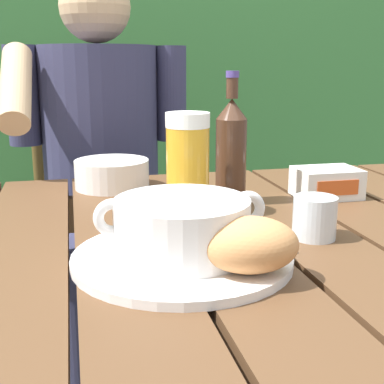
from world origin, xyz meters
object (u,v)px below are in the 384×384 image
at_px(butter_tub, 327,183).
at_px(soup_bowl, 182,225).
at_px(person_eating, 101,161).
at_px(serving_plate, 182,258).
at_px(beer_bottle, 231,149).
at_px(beer_glass, 188,164).
at_px(table_knife, 271,236).
at_px(water_glass_small, 315,218).
at_px(chair_near_diner, 102,231).
at_px(diner_bowl, 112,174).
at_px(bread_roll, 249,245).

bearing_deg(butter_tub, soup_bowl, -141.80).
bearing_deg(soup_bowl, person_eating, 94.21).
bearing_deg(butter_tub, serving_plate, -141.80).
xyz_separation_m(beer_bottle, butter_tub, (0.20, -0.00, -0.07)).
bearing_deg(beer_glass, table_knife, -59.70).
distance_m(serving_plate, water_glass_small, 0.22).
distance_m(chair_near_diner, butter_tub, 0.88).
height_order(beer_bottle, water_glass_small, beer_bottle).
height_order(chair_near_diner, soup_bowl, chair_near_diner).
height_order(serving_plate, table_knife, serving_plate).
bearing_deg(chair_near_diner, diner_bowl, -90.00).
bearing_deg(person_eating, butter_tub, -52.00).
bearing_deg(bread_roll, soup_bowl, 130.60).
bearing_deg(person_eating, serving_plate, -85.79).
height_order(butter_tub, table_knife, butter_tub).
distance_m(bread_roll, beer_bottle, 0.37).
height_order(person_eating, serving_plate, person_eating).
xyz_separation_m(serving_plate, beer_glass, (0.06, 0.22, 0.08)).
bearing_deg(beer_bottle, butter_tub, -0.42).
xyz_separation_m(chair_near_diner, serving_plate, (0.06, -1.00, 0.28)).
bearing_deg(serving_plate, person_eating, 94.21).
xyz_separation_m(soup_bowl, butter_tub, (0.35, 0.28, -0.02)).
bearing_deg(water_glass_small, serving_plate, -166.74).
xyz_separation_m(serving_plate, diner_bowl, (-0.06, 0.45, 0.02)).
bearing_deg(person_eating, water_glass_small, -69.89).
distance_m(person_eating, beer_glass, 0.60).
bearing_deg(water_glass_small, beer_bottle, 105.46).
bearing_deg(water_glass_small, chair_near_diner, 105.97).
relative_size(beer_bottle, butter_tub, 2.02).
bearing_deg(bread_roll, diner_bowl, 103.08).
distance_m(bread_roll, table_knife, 0.17).
xyz_separation_m(person_eating, serving_plate, (0.06, -0.80, 0.01)).
bearing_deg(beer_glass, bread_roll, -88.13).
distance_m(bread_roll, butter_tub, 0.45).
relative_size(person_eating, beer_glass, 7.07).
xyz_separation_m(serving_plate, butter_tub, (0.35, 0.28, 0.02)).
xyz_separation_m(soup_bowl, table_knife, (0.15, 0.06, -0.05)).
bearing_deg(beer_bottle, diner_bowl, 140.23).
bearing_deg(bread_roll, beer_glass, 91.87).
xyz_separation_m(soup_bowl, beer_glass, (0.06, 0.22, 0.04)).
bearing_deg(table_knife, soup_bowl, -157.93).
bearing_deg(bread_roll, person_eating, 98.15).
bearing_deg(person_eating, diner_bowl, -89.54).
xyz_separation_m(bread_roll, diner_bowl, (-0.12, 0.53, -0.02)).
bearing_deg(bread_roll, table_knife, 59.04).
relative_size(chair_near_diner, butter_tub, 7.82).
bearing_deg(serving_plate, bread_roll, -49.40).
bearing_deg(chair_near_diner, soup_bowl, -86.79).
bearing_deg(chair_near_diner, beer_bottle, -73.86).
distance_m(bread_roll, water_glass_small, 0.20).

